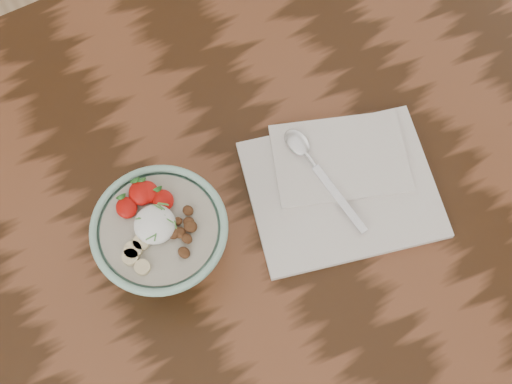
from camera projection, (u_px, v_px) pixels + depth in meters
table at (147, 275)px, 103.27cm from camera, size 160.00×90.00×75.00cm
breakfast_bowl at (162, 237)px, 89.56cm from camera, size 16.93×16.93×11.51cm
napkin at (342, 183)px, 98.02cm from camera, size 29.41×25.92×1.55cm
spoon at (307, 156)px, 98.13cm from camera, size 3.77×18.15×0.95cm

